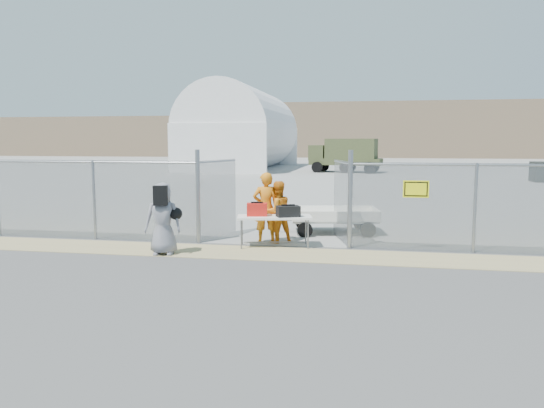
% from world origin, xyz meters
% --- Properties ---
extents(ground, '(160.00, 160.00, 0.00)m').
position_xyz_m(ground, '(0.00, 0.00, 0.00)').
color(ground, '#4A4A4A').
extents(tarmac_inside, '(160.00, 80.00, 0.01)m').
position_xyz_m(tarmac_inside, '(0.00, 42.00, 0.01)').
color(tarmac_inside, gray).
rests_on(tarmac_inside, ground).
extents(dirt_strip, '(44.00, 1.60, 0.01)m').
position_xyz_m(dirt_strip, '(0.00, 1.00, 0.01)').
color(dirt_strip, tan).
rests_on(dirt_strip, ground).
extents(distant_hills, '(140.00, 6.00, 9.00)m').
position_xyz_m(distant_hills, '(5.00, 78.00, 4.50)').
color(distant_hills, '#7F684F').
rests_on(distant_hills, ground).
extents(chain_link_fence, '(40.00, 0.20, 2.20)m').
position_xyz_m(chain_link_fence, '(0.00, 2.00, 1.10)').
color(chain_link_fence, gray).
rests_on(chain_link_fence, ground).
extents(quonset_hangar, '(9.00, 18.00, 8.00)m').
position_xyz_m(quonset_hangar, '(-10.00, 40.00, 4.00)').
color(quonset_hangar, white).
rests_on(quonset_hangar, ground).
extents(folding_table, '(2.02, 1.17, 0.81)m').
position_xyz_m(folding_table, '(0.09, 1.87, 0.40)').
color(folding_table, white).
rests_on(folding_table, ground).
extents(orange_bag, '(0.58, 0.44, 0.32)m').
position_xyz_m(orange_bag, '(-0.36, 1.84, 0.97)').
color(orange_bag, red).
rests_on(orange_bag, folding_table).
extents(black_duffel, '(0.66, 0.55, 0.28)m').
position_xyz_m(black_duffel, '(0.45, 1.81, 0.94)').
color(black_duffel, black).
rests_on(black_duffel, folding_table).
extents(security_worker_left, '(0.79, 0.63, 1.89)m').
position_xyz_m(security_worker_left, '(-0.26, 2.45, 0.95)').
color(security_worker_left, orange).
rests_on(security_worker_left, ground).
extents(security_worker_right, '(1.02, 0.97, 1.66)m').
position_xyz_m(security_worker_right, '(0.06, 2.45, 0.83)').
color(security_worker_right, orange).
rests_on(security_worker_right, ground).
extents(visitor, '(0.94, 0.71, 1.75)m').
position_xyz_m(visitor, '(-2.38, 0.46, 0.87)').
color(visitor, gray).
rests_on(visitor, ground).
extents(utility_trailer, '(3.52, 2.24, 0.79)m').
position_xyz_m(utility_trailer, '(1.46, 4.20, 0.40)').
color(utility_trailer, white).
rests_on(utility_trailer, ground).
extents(military_truck, '(6.39, 3.18, 2.92)m').
position_xyz_m(military_truck, '(0.40, 35.08, 1.46)').
color(military_truck, '#444C29').
rests_on(military_truck, ground).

